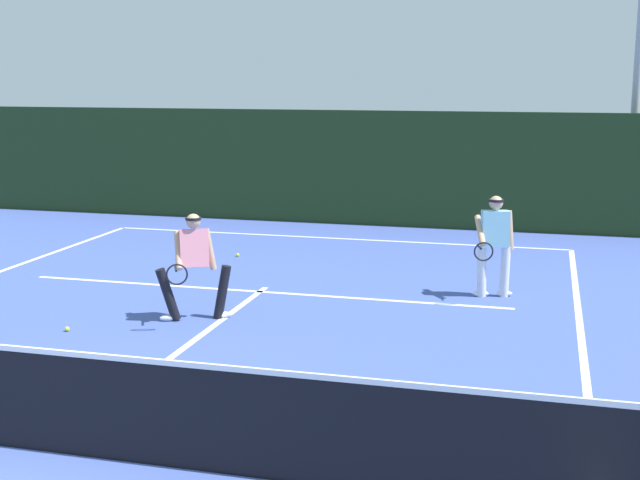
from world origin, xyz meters
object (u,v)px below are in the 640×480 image
(player_near, at_px, (194,262))
(tennis_ball_extra, at_px, (67,329))
(player_far, at_px, (494,242))
(tennis_ball, at_px, (238,255))

(player_near, xyz_separation_m, tennis_ball_extra, (-1.46, -0.98, -0.80))
(player_far, xyz_separation_m, tennis_ball, (-4.90, 1.79, -0.84))
(player_near, distance_m, tennis_ball, 4.36)
(player_near, xyz_separation_m, tennis_ball, (-0.92, 4.18, -0.80))
(player_near, xyz_separation_m, player_far, (3.99, 2.39, 0.04))
(player_near, bearing_deg, tennis_ball, -104.34)
(tennis_ball, relative_size, tennis_ball_extra, 1.00)
(player_near, height_order, tennis_ball, player_near)
(tennis_ball_extra, bearing_deg, player_near, 33.92)
(player_far, relative_size, tennis_ball, 24.11)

